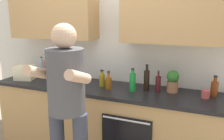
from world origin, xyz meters
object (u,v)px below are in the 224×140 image
at_px(bottle_vinegar, 214,88).
at_px(bottle_syrup, 109,82).
at_px(bottle_oil, 102,80).
at_px(potted_herb, 173,81).
at_px(bottle_water, 42,67).
at_px(bottle_soy, 147,80).
at_px(grocery_bag_rice, 25,73).
at_px(mixing_bowl, 70,82).
at_px(person_standing, 67,100).
at_px(bottle_soda, 133,82).
at_px(bottle_wine, 158,84).
at_px(cup_coffee, 31,72).
at_px(cup_ceramic, 206,94).
at_px(bottle_hotsauce, 47,69).

bearing_deg(bottle_vinegar, bottle_syrup, -170.34).
height_order(bottle_oil, potted_herb, potted_herb).
bearing_deg(bottle_water, bottle_soy, -4.66).
xyz_separation_m(bottle_oil, grocery_bag_rice, (-1.10, -0.11, 0.01)).
xyz_separation_m(bottle_syrup, mixing_bowl, (-0.51, -0.03, -0.04)).
height_order(person_standing, bottle_soda, person_standing).
bearing_deg(mixing_bowl, bottle_syrup, 3.86).
distance_m(bottle_wine, cup_coffee, 1.86).
bearing_deg(grocery_bag_rice, bottle_water, 75.58).
distance_m(bottle_soda, cup_ceramic, 0.79).
height_order(bottle_soy, mixing_bowl, bottle_soy).
xyz_separation_m(person_standing, bottle_oil, (-0.01, 0.81, -0.02)).
relative_size(bottle_soy, cup_ceramic, 3.52).
height_order(bottle_water, cup_coffee, bottle_water).
bearing_deg(bottle_soy, mixing_bowl, -171.15).
bearing_deg(bottle_syrup, person_standing, -97.93).
xyz_separation_m(bottle_soy, bottle_water, (-1.58, 0.13, -0.01)).
height_order(bottle_syrup, cup_coffee, bottle_syrup).
xyz_separation_m(person_standing, bottle_vinegar, (1.26, 0.94, -0.01)).
height_order(cup_coffee, cup_ceramic, cup_coffee).
bearing_deg(bottle_soda, bottle_syrup, -173.82).
bearing_deg(potted_herb, bottle_syrup, -166.49).
relative_size(bottle_soda, grocery_bag_rice, 1.10).
xyz_separation_m(person_standing, cup_coffee, (-1.19, 0.91, -0.06)).
distance_m(bottle_water, grocery_bag_rice, 0.29).
xyz_separation_m(mixing_bowl, grocery_bag_rice, (-0.71, -0.00, 0.06)).
bearing_deg(bottle_vinegar, cup_coffee, -179.28).
bearing_deg(potted_herb, bottle_water, 177.90).
relative_size(bottle_hotsauce, cup_ceramic, 3.45).
bearing_deg(mixing_bowl, bottle_soda, 4.69).
bearing_deg(cup_ceramic, potted_herb, 168.19).
distance_m(person_standing, grocery_bag_rice, 1.32).
bearing_deg(cup_coffee, grocery_bag_rice, -71.61).
relative_size(person_standing, bottle_syrup, 7.81).
bearing_deg(bottle_soda, bottle_wine, 15.90).
relative_size(mixing_bowl, potted_herb, 0.96).
distance_m(bottle_soy, bottle_hotsauce, 1.42).
bearing_deg(bottle_wine, cup_ceramic, -1.44).
height_order(bottle_soy, potted_herb, bottle_soy).
bearing_deg(bottle_soda, person_standing, -116.66).
bearing_deg(bottle_syrup, bottle_oil, 148.80).
bearing_deg(cup_coffee, bottle_vinegar, 0.72).
bearing_deg(bottle_soy, cup_ceramic, -1.26).
relative_size(person_standing, bottle_water, 6.20).
bearing_deg(bottle_oil, person_standing, -89.05).
bearing_deg(bottle_syrup, cup_ceramic, 5.20).
bearing_deg(bottle_oil, bottle_hotsauce, 174.90).
height_order(person_standing, bottle_soy, person_standing).
height_order(bottle_soda, bottle_oil, bottle_soda).
xyz_separation_m(bottle_soy, potted_herb, (0.29, 0.06, 0.00)).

